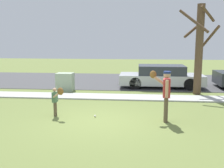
{
  "coord_description": "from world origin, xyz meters",
  "views": [
    {
      "loc": [
        1.22,
        -8.47,
        2.69
      ],
      "look_at": [
        0.23,
        1.46,
        1.0
      ],
      "focal_mm": 42.74,
      "sensor_mm": 36.0,
      "label": 1
    }
  ],
  "objects_px": {
    "utility_cabinet": "(65,82)",
    "parked_sedan_silver": "(161,76)",
    "person_child": "(56,97)",
    "baseball": "(95,116)",
    "person_adult": "(165,90)",
    "street_tree_near": "(199,47)"
  },
  "relations": [
    {
      "from": "person_adult",
      "to": "baseball",
      "type": "xyz_separation_m",
      "value": [
        -2.36,
        0.27,
        -1.01
      ]
    },
    {
      "from": "person_child",
      "to": "street_tree_near",
      "type": "height_order",
      "value": "street_tree_near"
    },
    {
      "from": "person_child",
      "to": "baseball",
      "type": "bearing_deg",
      "value": 6.37
    },
    {
      "from": "street_tree_near",
      "to": "person_child",
      "type": "bearing_deg",
      "value": -142.26
    },
    {
      "from": "person_adult",
      "to": "parked_sedan_silver",
      "type": "xyz_separation_m",
      "value": [
        0.4,
        6.34,
        -0.43
      ]
    },
    {
      "from": "street_tree_near",
      "to": "utility_cabinet",
      "type": "bearing_deg",
      "value": 178.59
    },
    {
      "from": "person_adult",
      "to": "parked_sedan_silver",
      "type": "height_order",
      "value": "person_adult"
    },
    {
      "from": "street_tree_near",
      "to": "parked_sedan_silver",
      "type": "height_order",
      "value": "street_tree_near"
    },
    {
      "from": "person_adult",
      "to": "street_tree_near",
      "type": "height_order",
      "value": "street_tree_near"
    },
    {
      "from": "baseball",
      "to": "person_child",
      "type": "bearing_deg",
      "value": -177.79
    },
    {
      "from": "person_child",
      "to": "parked_sedan_silver",
      "type": "relative_size",
      "value": 0.23
    },
    {
      "from": "baseball",
      "to": "street_tree_near",
      "type": "height_order",
      "value": "street_tree_near"
    },
    {
      "from": "person_child",
      "to": "utility_cabinet",
      "type": "height_order",
      "value": "person_child"
    },
    {
      "from": "baseball",
      "to": "utility_cabinet",
      "type": "relative_size",
      "value": 0.08
    },
    {
      "from": "person_adult",
      "to": "parked_sedan_silver",
      "type": "relative_size",
      "value": 0.36
    },
    {
      "from": "parked_sedan_silver",
      "to": "utility_cabinet",
      "type": "bearing_deg",
      "value": 16.86
    },
    {
      "from": "person_adult",
      "to": "person_child",
      "type": "bearing_deg",
      "value": 0.86
    },
    {
      "from": "person_child",
      "to": "utility_cabinet",
      "type": "bearing_deg",
      "value": 106.16
    },
    {
      "from": "street_tree_near",
      "to": "person_adult",
      "type": "bearing_deg",
      "value": -113.51
    },
    {
      "from": "person_child",
      "to": "baseball",
      "type": "relative_size",
      "value": 14.25
    },
    {
      "from": "baseball",
      "to": "parked_sedan_silver",
      "type": "xyz_separation_m",
      "value": [
        2.75,
        6.08,
        0.58
      ]
    },
    {
      "from": "utility_cabinet",
      "to": "parked_sedan_silver",
      "type": "xyz_separation_m",
      "value": [
        5.07,
        1.54,
        0.15
      ]
    }
  ]
}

